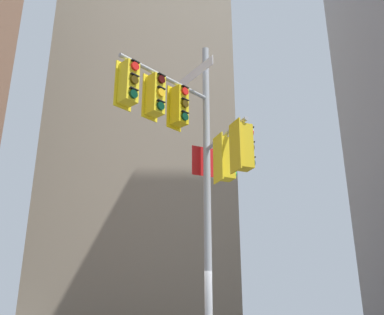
% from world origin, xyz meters
% --- Properties ---
extents(building_mid_block, '(15.34, 15.34, 33.99)m').
position_xyz_m(building_mid_block, '(-3.71, 27.91, 16.99)').
color(building_mid_block, tan).
rests_on(building_mid_block, ground).
extents(signal_pole_assembly, '(3.11, 2.61, 8.63)m').
position_xyz_m(signal_pole_assembly, '(-0.41, -0.90, 5.39)').
color(signal_pole_assembly, '#9EA0A3').
rests_on(signal_pole_assembly, ground).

